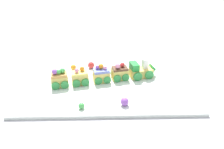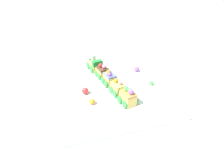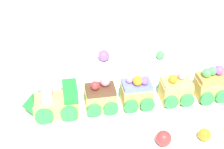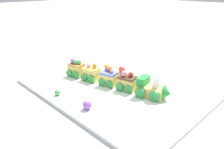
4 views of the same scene
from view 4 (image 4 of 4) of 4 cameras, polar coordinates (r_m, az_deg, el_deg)
ground_plane at (r=0.82m, az=0.34°, el=-3.92°), size 10.00×10.00×0.00m
display_board at (r=0.82m, az=0.34°, el=-3.55°), size 0.65×0.45×0.01m
cake_train_locomotive at (r=0.75m, az=10.72°, el=-3.92°), size 0.12×0.09×0.08m
cake_car_chocolate at (r=0.79m, az=4.02°, el=-2.12°), size 0.08×0.07×0.07m
cake_car_blueberry at (r=0.82m, az=-0.62°, el=-0.89°), size 0.08×0.07×0.07m
cake_car_lemon at (r=0.87m, az=-5.34°, el=0.21°), size 0.08×0.07×0.07m
cake_car_caramel at (r=0.92m, az=-9.24°, el=1.40°), size 0.08×0.07×0.07m
gumball_purple at (r=0.67m, az=-6.51°, el=-7.90°), size 0.03×0.03×0.03m
gumball_red at (r=0.94m, az=2.57°, el=1.27°), size 0.03×0.03×0.03m
gumball_green at (r=0.77m, az=-14.03°, el=-4.56°), size 0.02×0.02×0.02m
gumball_orange at (r=0.98m, az=-1.41°, el=2.05°), size 0.02×0.02×0.02m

